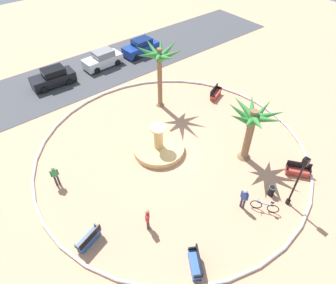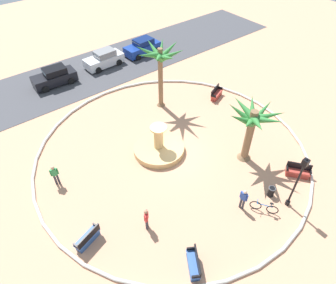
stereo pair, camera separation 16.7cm
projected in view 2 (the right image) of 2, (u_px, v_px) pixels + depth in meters
The scene contains 19 objects.
ground_plane at pixel (172, 152), 22.32m from camera, with size 80.00×80.00×0.00m, color tan.
plaza_curb at pixel (172, 151), 22.25m from camera, with size 19.68×19.68×0.20m, color silver.
street_asphalt at pixel (83, 74), 30.49m from camera, with size 48.00×8.00×0.03m, color #424247.
fountain at pixel (159, 148), 22.23m from camera, with size 3.74×3.74×2.29m.
palm_tree_near_fountain at pixel (252, 122), 19.74m from camera, with size 3.71×3.89×4.42m.
palm_tree_by_curb at pixel (160, 59), 23.68m from camera, with size 4.02×3.99×5.55m.
bench_east at pixel (194, 264), 15.78m from camera, with size 1.27×1.62×1.00m.
bench_west at pixel (298, 172), 20.46m from camera, with size 1.36×1.58×1.00m.
bench_north at pixel (88, 239), 16.85m from camera, with size 1.68×0.96×1.00m.
bench_southeast at pixel (216, 94), 27.26m from camera, with size 1.67×1.05×1.00m.
lamppost at pixel (298, 179), 17.32m from camera, with size 0.32×0.32×4.14m.
trash_bin at pixel (271, 191), 19.21m from camera, with size 0.46×0.46×0.73m.
bicycle_red_frame at pixel (264, 207), 18.33m from camera, with size 0.97×1.49×0.94m.
person_cyclist_helmet at pixel (243, 198), 18.14m from camera, with size 0.24×0.53×1.66m.
person_cyclist_photo at pixel (146, 218), 17.14m from camera, with size 0.39×0.41×1.65m.
person_pedestrian_stroll at pixel (55, 174), 19.54m from camera, with size 0.52×0.27×1.66m.
parked_car_leftmost at pixel (54, 77), 28.63m from camera, with size 4.08×2.07×1.67m.
parked_car_second at pixel (104, 59), 31.21m from camera, with size 4.07×2.06×1.67m.
parked_car_third at pixel (142, 47), 33.20m from camera, with size 4.09×2.10×1.67m.
Camera 2 is at (-10.05, -12.23, 15.75)m, focal length 32.46 mm.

